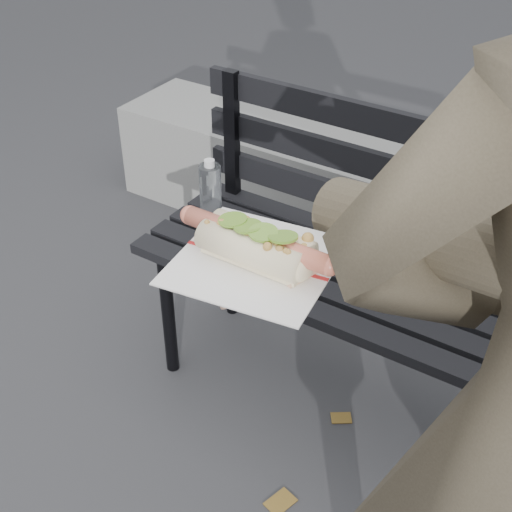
{
  "coord_description": "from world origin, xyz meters",
  "views": [
    {
      "loc": [
        0.44,
        -0.65,
        1.63
      ],
      "look_at": [
        0.06,
        -0.06,
        1.13
      ],
      "focal_mm": 50.0,
      "sensor_mm": 36.0,
      "label": 1
    }
  ],
  "objects": [
    {
      "name": "park_bench",
      "position": [
        -0.03,
        0.84,
        0.52
      ],
      "size": [
        1.5,
        0.44,
        0.88
      ],
      "color": "black",
      "rests_on": "ground"
    },
    {
      "name": "concrete_block",
      "position": [
        -0.96,
        1.57,
        0.2
      ],
      "size": [
        1.2,
        0.4,
        0.4
      ],
      "primitive_type": "cube",
      "color": "slate",
      "rests_on": "ground"
    },
    {
      "name": "held_hotdog",
      "position": [
        0.25,
        0.01,
        1.16
      ],
      "size": [
        0.63,
        0.31,
        0.2
      ],
      "color": "#453D2E"
    }
  ]
}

